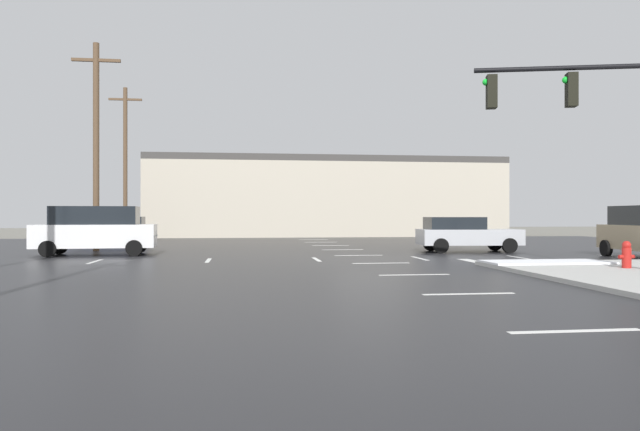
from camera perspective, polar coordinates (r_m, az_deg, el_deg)
The scene contains 12 objects.
ground_plane at distance 22.39m, azimuth 4.76°, elevation -4.28°, with size 120.00×120.00×0.00m, color slate.
road_asphalt at distance 22.39m, azimuth 4.76°, elevation -4.26°, with size 44.00×44.00×0.02m, color #232326.
snow_strip_curbside at distance 20.35m, azimuth 21.16°, elevation -4.23°, with size 4.00×1.60×0.06m, color white.
lane_markings at distance 21.35m, azimuth 8.71°, elevation -4.43°, with size 36.15×36.15×0.01m.
traffic_signal_mast at distance 18.47m, azimuth 25.86°, elevation 7.87°, with size 4.90×1.48×6.11m.
fire_hydrant at distance 19.32m, azimuth 27.65°, elevation -3.37°, with size 0.48×0.26×0.79m.
strip_building_background at distance 47.98m, azimuth 0.51°, elevation 1.76°, with size 27.99×8.00×6.27m.
sedan_silver at distance 27.29m, azimuth 13.91°, elevation -1.72°, with size 4.63×2.26×1.58m.
suv_white at distance 26.06m, azimuth -20.97°, elevation -1.28°, with size 4.94×2.44×2.03m.
sedan_navy at distance 35.84m, azimuth -19.54°, elevation -1.30°, with size 4.58×2.13×1.58m.
utility_pole_far at distance 29.34m, azimuth -20.94°, elevation 6.64°, with size 2.20×0.28×9.69m.
utility_pole_distant at distance 42.18m, azimuth -18.41°, elevation 5.09°, with size 2.20×0.28×10.38m.
Camera 1 is at (-4.69, -21.83, 1.68)m, focal length 32.91 mm.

